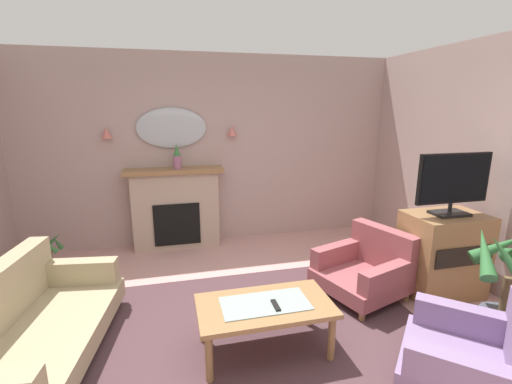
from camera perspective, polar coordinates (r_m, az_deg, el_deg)
name	(u,v)px	position (r m, az deg, el deg)	size (l,w,h in m)	color
floor	(260,356)	(3.30, 0.72, -24.89)	(6.43, 6.40, 0.10)	#C6938E
wall_back	(214,150)	(5.33, -6.81, 6.65)	(6.43, 0.10, 2.74)	#B29993
patterned_rug	(255,336)	(3.42, -0.19, -22.14)	(3.20, 2.40, 0.01)	#4C3338
fireplace	(176,209)	(5.23, -12.70, -2.67)	(1.36, 0.36, 1.16)	tan
mantel_vase_centre	(177,157)	(5.04, -12.56, 5.48)	(0.11, 0.11, 0.34)	#9E6084
wall_mirror	(172,128)	(5.18, -13.40, 9.97)	(0.96, 0.06, 0.56)	#B2BCC6
wall_sconce_left	(106,133)	(5.19, -22.89, 8.73)	(0.14, 0.14, 0.14)	#D17066
wall_sconce_right	(232,131)	(5.21, -3.85, 9.77)	(0.14, 0.14, 0.14)	#D17066
coffee_table	(265,310)	(3.06, 1.42, -18.37)	(1.10, 0.60, 0.45)	olive
tv_remote	(276,306)	(2.99, 3.17, -17.75)	(0.04, 0.16, 0.02)	black
floral_couch	(26,327)	(3.49, -33.01, -17.67)	(1.10, 1.81, 0.76)	tan
armchair_in_corner	(367,267)	(4.11, 17.37, -11.48)	(1.03, 1.02, 0.71)	#934C51
armchair_by_coffee_table	(479,356)	(3.15, 32.19, -21.44)	(1.15, 1.14, 0.71)	gray
tv_cabinet	(443,254)	(4.39, 27.77, -8.79)	(0.80, 0.57, 0.90)	olive
tv_flatscreen	(454,182)	(4.16, 29.16, 1.34)	(0.84, 0.24, 0.65)	black
potted_plant_corner_palm	(506,291)	(3.72, 35.26, -12.81)	(0.67, 0.67, 1.06)	#474C56
potted_plant_small_fern	(51,256)	(5.05, -30.01, -8.92)	(0.28, 0.29, 0.51)	#474C56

